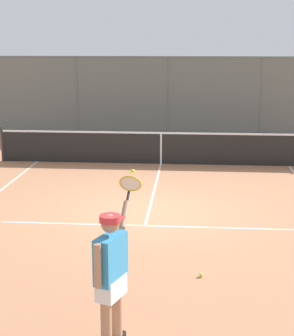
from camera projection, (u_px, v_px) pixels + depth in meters
ground_plane at (149, 212)px, 11.80m from camera, size 60.00×60.00×0.00m
court_line_markings at (144, 229)px, 10.69m from camera, size 7.64×10.28×0.01m
fence_backdrop at (168, 102)px, 20.96m from camera, size 16.73×1.37×3.05m
tennis_net at (161, 148)px, 16.26m from camera, size 9.81×0.09×1.07m
tennis_player at (111, 270)px, 6.40m from camera, size 0.48×1.40×1.98m
tennis_ball_near_baseline at (99, 268)px, 8.79m from camera, size 0.07×0.07×0.07m
tennis_ball_by_sideline at (201, 275)px, 8.55m from camera, size 0.07×0.07×0.07m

